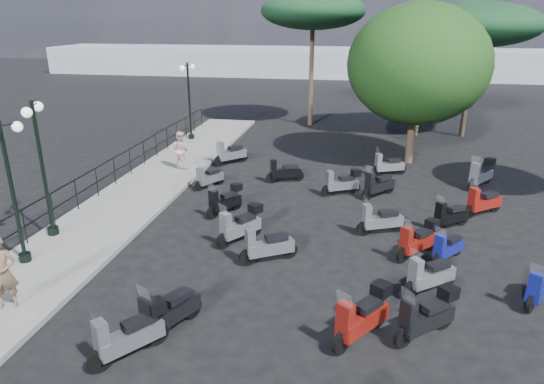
% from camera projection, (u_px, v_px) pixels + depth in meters
% --- Properties ---
extents(ground, '(120.00, 120.00, 0.00)m').
position_uv_depth(ground, '(290.00, 261.00, 13.68)').
color(ground, black).
rests_on(ground, ground).
extents(sidewalk, '(3.00, 30.00, 0.15)m').
position_uv_depth(sidewalk, '(125.00, 205.00, 17.53)').
color(sidewalk, '#615F5C').
rests_on(sidewalk, ground).
extents(railing, '(0.04, 26.04, 1.10)m').
position_uv_depth(railing, '(86.00, 183.00, 17.29)').
color(railing, black).
rests_on(railing, sidewalk).
extents(lamp_post_0, '(0.61, 1.09, 3.93)m').
position_uv_depth(lamp_post_0, '(11.00, 184.00, 12.60)').
color(lamp_post_0, black).
rests_on(lamp_post_0, sidewalk).
extents(lamp_post_1, '(0.57, 1.18, 4.14)m').
position_uv_depth(lamp_post_1, '(41.00, 161.00, 14.19)').
color(lamp_post_1, black).
rests_on(lamp_post_1, sidewalk).
extents(lamp_post_2, '(0.49, 1.18, 4.07)m').
position_uv_depth(lamp_post_2, '(189.00, 96.00, 25.84)').
color(lamp_post_2, black).
rests_on(lamp_post_2, sidewalk).
extents(woman, '(0.76, 0.64, 1.77)m').
position_uv_depth(woman, '(2.00, 273.00, 10.98)').
color(woman, brown).
rests_on(woman, sidewalk).
extents(pedestrian_far, '(0.95, 0.82, 1.66)m').
position_uv_depth(pedestrian_far, '(180.00, 150.00, 21.21)').
color(pedestrian_far, beige).
rests_on(pedestrian_far, sidewalk).
extents(scooter_1, '(1.20, 1.48, 1.39)m').
position_uv_depth(scooter_1, '(129.00, 335.00, 9.67)').
color(scooter_1, black).
rests_on(scooter_1, ground).
extents(scooter_2, '(0.97, 1.68, 1.45)m').
position_uv_depth(scooter_2, '(168.00, 312.00, 10.44)').
color(scooter_2, black).
rests_on(scooter_2, ground).
extents(scooter_3, '(1.16, 1.53, 1.40)m').
position_uv_depth(scooter_3, '(240.00, 226.00, 14.68)').
color(scooter_3, black).
rests_on(scooter_3, ground).
extents(scooter_4, '(0.90, 1.33, 1.20)m').
position_uv_depth(scooter_4, '(209.00, 178.00, 19.33)').
color(scooter_4, black).
rests_on(scooter_4, ground).
extents(scooter_5, '(1.31, 1.38, 1.43)m').
position_uv_depth(scooter_5, '(230.00, 154.00, 22.38)').
color(scooter_5, black).
rests_on(scooter_5, ground).
extents(scooter_8, '(1.54, 1.01, 1.37)m').
position_uv_depth(scooter_8, '(267.00, 246.00, 13.47)').
color(scooter_8, black).
rests_on(scooter_8, ground).
extents(scooter_9, '(0.98, 1.44, 1.28)m').
position_uv_depth(scooter_9, '(225.00, 201.00, 16.75)').
color(scooter_9, black).
rests_on(scooter_9, ground).
extents(scooter_10, '(1.51, 0.79, 1.27)m').
position_uv_depth(scooter_10, '(284.00, 172.00, 19.99)').
color(scooter_10, black).
rests_on(scooter_10, ground).
extents(scooter_12, '(1.40, 1.27, 1.38)m').
position_uv_depth(scooter_12, '(426.00, 316.00, 10.28)').
color(scooter_12, black).
rests_on(scooter_12, ground).
extents(scooter_13, '(1.22, 1.57, 1.45)m').
position_uv_depth(scooter_13, '(362.00, 317.00, 10.20)').
color(scooter_13, black).
rests_on(scooter_13, ground).
extents(scooter_14, '(1.25, 1.32, 1.32)m').
position_uv_depth(scooter_14, '(418.00, 240.00, 13.78)').
color(scooter_14, black).
rests_on(scooter_14, ground).
extents(scooter_15, '(1.24, 1.30, 1.35)m').
position_uv_depth(scooter_15, '(378.00, 185.00, 18.36)').
color(scooter_15, black).
rests_on(scooter_15, ground).
extents(scooter_16, '(1.47, 0.90, 1.27)m').
position_uv_depth(scooter_16, '(342.00, 183.00, 18.56)').
color(scooter_16, black).
rests_on(scooter_16, ground).
extents(scooter_19, '(1.38, 1.13, 1.34)m').
position_uv_depth(scooter_19, '(429.00, 276.00, 11.97)').
color(scooter_19, black).
rests_on(scooter_19, ground).
extents(scooter_20, '(1.31, 1.04, 1.25)m').
position_uv_depth(scooter_20, '(450.00, 216.00, 15.61)').
color(scooter_20, black).
rests_on(scooter_20, ground).
extents(scooter_21, '(1.55, 0.85, 1.31)m').
position_uv_depth(scooter_21, '(380.00, 221.00, 15.23)').
color(scooter_21, black).
rests_on(scooter_21, ground).
extents(scooter_22, '(1.51, 0.82, 1.28)m').
position_uv_depth(scooter_22, '(388.00, 166.00, 20.82)').
color(scooter_22, black).
rests_on(scooter_22, ground).
extents(scooter_25, '(1.01, 1.21, 1.18)m').
position_uv_depth(scooter_25, '(447.00, 248.00, 13.52)').
color(scooter_25, black).
rests_on(scooter_25, ground).
extents(scooter_26, '(0.96, 1.36, 1.25)m').
position_uv_depth(scooter_26, '(539.00, 287.00, 11.53)').
color(scooter_26, black).
rests_on(scooter_26, ground).
extents(scooter_27, '(1.42, 1.13, 1.36)m').
position_uv_depth(scooter_27, '(483.00, 202.00, 16.65)').
color(scooter_27, black).
rests_on(scooter_27, ground).
extents(scooter_28, '(1.23, 1.51, 1.42)m').
position_uv_depth(scooter_28, '(481.00, 174.00, 19.39)').
color(scooter_28, black).
rests_on(scooter_28, ground).
extents(broadleaf_tree, '(6.23, 6.23, 7.13)m').
position_uv_depth(broadleaf_tree, '(418.00, 65.00, 21.31)').
color(broadleaf_tree, '#38281E').
rests_on(broadleaf_tree, ground).
extents(pine_0, '(5.80, 5.80, 6.83)m').
position_uv_depth(pine_0, '(426.00, 30.00, 25.89)').
color(pine_0, '#38281E').
rests_on(pine_0, ground).
extents(pine_1, '(6.77, 6.77, 7.26)m').
position_uv_depth(pine_1, '(476.00, 25.00, 25.68)').
color(pine_1, '#38281E').
rests_on(pine_1, ground).
extents(pine_2, '(6.17, 6.17, 7.84)m').
position_uv_depth(pine_2, '(313.00, 11.00, 28.32)').
color(pine_2, '#38281E').
rests_on(pine_2, ground).
extents(distant_hills, '(70.00, 8.00, 3.00)m').
position_uv_depth(distant_hills, '(349.00, 62.00, 54.71)').
color(distant_hills, gray).
rests_on(distant_hills, ground).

